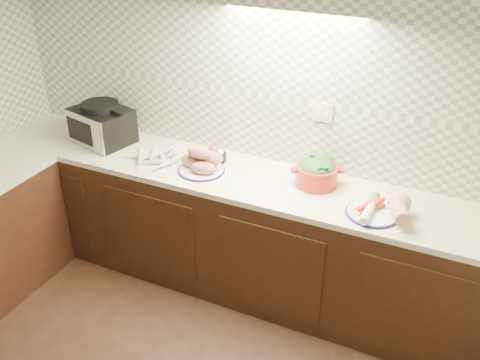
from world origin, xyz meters
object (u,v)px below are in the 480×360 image
at_px(veg_plate, 385,206).
at_px(dutch_oven, 317,172).
at_px(onion_bowl, 216,155).
at_px(parsnip_pile, 162,157).
at_px(sweet_potato_plate, 202,162).
at_px(toaster_oven, 101,124).

bearing_deg(veg_plate, dutch_oven, 160.86).
bearing_deg(onion_bowl, parsnip_pile, -153.97).
distance_m(sweet_potato_plate, dutch_oven, 0.77).
relative_size(sweet_potato_plate, veg_plate, 0.82).
relative_size(toaster_oven, parsnip_pile, 1.33).
bearing_deg(toaster_oven, dutch_oven, 15.38).
relative_size(toaster_oven, sweet_potato_plate, 1.50).
height_order(sweet_potato_plate, veg_plate, sweet_potato_plate).
bearing_deg(toaster_oven, parsnip_pile, 4.65).
relative_size(parsnip_pile, onion_bowl, 2.45).
distance_m(parsnip_pile, sweet_potato_plate, 0.32).
height_order(toaster_oven, parsnip_pile, toaster_oven).
bearing_deg(sweet_potato_plate, veg_plate, -0.92).
height_order(sweet_potato_plate, onion_bowl, sweet_potato_plate).
xyz_separation_m(parsnip_pile, veg_plate, (1.55, -0.02, 0.02)).
bearing_deg(dutch_oven, parsnip_pile, 163.42).
xyz_separation_m(sweet_potato_plate, onion_bowl, (0.01, 0.17, -0.02)).
xyz_separation_m(toaster_oven, onion_bowl, (0.91, 0.07, -0.10)).
height_order(parsnip_pile, dutch_oven, dutch_oven).
distance_m(parsnip_pile, veg_plate, 1.55).
xyz_separation_m(toaster_oven, sweet_potato_plate, (0.89, -0.09, -0.08)).
bearing_deg(onion_bowl, sweet_potato_plate, -95.05).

